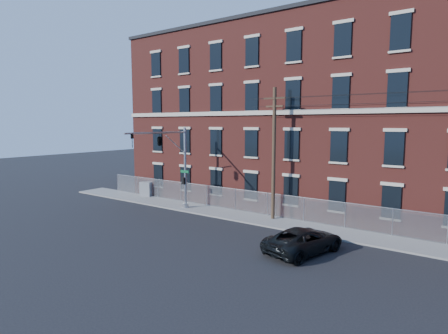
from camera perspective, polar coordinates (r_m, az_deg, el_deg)
The scene contains 8 objects.
ground at distance 25.58m, azimuth -2.50°, elevation -10.16°, with size 140.00×140.00×0.00m, color black.
sidewalk at distance 25.53m, azimuth 27.48°, elevation -10.82°, with size 65.00×3.00×0.12m, color gray.
mill_building at distance 33.33m, azimuth 30.46°, elevation 7.05°, with size 55.30×14.32×16.30m.
chain_link_fence at distance 26.51m, azimuth 28.00°, elevation -7.98°, with size 59.06×0.06×1.85m.
traffic_signal_mast at distance 30.15m, azimuth -8.99°, elevation 2.77°, with size 0.90×6.75×7.00m.
utility_pole_near at distance 28.17m, azimuth 7.73°, elevation 2.42°, with size 1.80×0.28×10.00m.
pickup_truck at distance 22.15m, azimuth 12.27°, elevation -11.03°, with size 2.42×5.25×1.46m, color black.
utility_cabinet at distance 38.13m, azimuth -12.02°, elevation -3.36°, with size 1.15×0.58×1.44m, color gray.
Camera 1 is at (15.12, -19.24, 7.43)m, focal length 29.50 mm.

